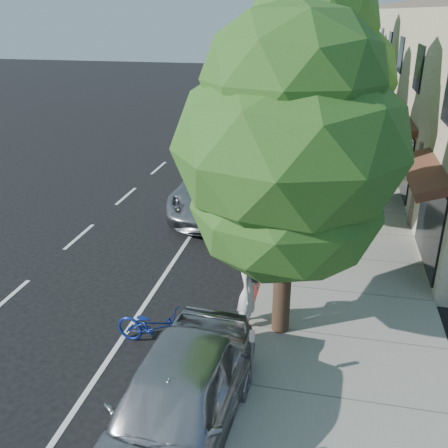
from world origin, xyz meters
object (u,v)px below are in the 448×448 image
(dark_sedan, at_px, (276,157))
(white_pickup, at_px, (289,134))
(street_tree_3, at_px, (323,44))
(pedestrian, at_px, (369,159))
(street_tree_1, at_px, (309,82))
(bicycle, at_px, (154,327))
(street_tree_2, at_px, (317,68))
(street_tree_4, at_px, (325,47))
(street_tree_5, at_px, (328,43))
(silver_suv, at_px, (220,186))
(near_car_a, at_px, (175,404))
(street_tree_0, at_px, (289,151))
(dark_suv_far, at_px, (276,105))
(cyclist, at_px, (249,292))

(dark_sedan, distance_m, white_pickup, 4.95)
(street_tree_3, distance_m, pedestrian, 7.75)
(street_tree_1, distance_m, bicycle, 8.72)
(pedestrian, bearing_deg, street_tree_1, 30.83)
(street_tree_2, distance_m, pedestrian, 4.46)
(street_tree_4, height_order, street_tree_5, street_tree_4)
(street_tree_5, height_order, bicycle, street_tree_5)
(silver_suv, height_order, near_car_a, silver_suv)
(street_tree_0, xyz_separation_m, street_tree_2, (0.00, 12.00, 0.38))
(street_tree_1, bearing_deg, dark_sedan, 104.03)
(bicycle, bearing_deg, pedestrian, -14.61)
(street_tree_3, distance_m, street_tree_5, 12.01)
(bicycle, distance_m, silver_suv, 8.52)
(pedestrian, bearing_deg, street_tree_2, -36.23)
(street_tree_5, distance_m, dark_sedan, 18.37)
(dark_sedan, xyz_separation_m, dark_suv_far, (-1.57, 13.08, 0.05))
(street_tree_3, height_order, bicycle, street_tree_3)
(street_tree_1, bearing_deg, dark_suv_far, 99.18)
(street_tree_4, bearing_deg, near_car_a, -92.91)
(street_tree_2, bearing_deg, near_car_a, -95.16)
(street_tree_5, bearing_deg, street_tree_4, -90.00)
(street_tree_0, xyz_separation_m, pedestrian, (2.48, 12.02, -3.32))
(bicycle, relative_size, pedestrian, 1.02)
(bicycle, height_order, white_pickup, white_pickup)
(pedestrian, bearing_deg, dark_suv_far, -103.77)
(street_tree_2, xyz_separation_m, dark_sedan, (-1.53, 0.11, -3.87))
(dark_suv_far, bearing_deg, dark_sedan, -80.19)
(street_tree_1, relative_size, near_car_a, 1.64)
(silver_suv, relative_size, dark_suv_far, 1.23)
(street_tree_1, bearing_deg, street_tree_3, 90.00)
(street_tree_4, bearing_deg, pedestrian, -78.28)
(street_tree_4, xyz_separation_m, dark_suv_far, (-3.10, 1.19, -3.90))
(white_pickup, relative_size, near_car_a, 1.06)
(cyclist, bearing_deg, pedestrian, -10.27)
(street_tree_1, distance_m, dark_suv_far, 19.85)
(silver_suv, height_order, dark_sedan, silver_suv)
(street_tree_2, distance_m, near_car_a, 16.04)
(street_tree_2, relative_size, pedestrian, 4.28)
(cyclist, relative_size, pedestrian, 1.13)
(street_tree_4, distance_m, dark_suv_far, 5.13)
(cyclist, xyz_separation_m, white_pickup, (-0.64, 16.99, -0.24))
(street_tree_4, height_order, white_pickup, street_tree_4)
(street_tree_4, distance_m, white_pickup, 8.16)
(bicycle, height_order, near_car_a, near_car_a)
(street_tree_0, relative_size, pedestrian, 4.09)
(street_tree_5, relative_size, dark_suv_far, 1.41)
(street_tree_0, bearing_deg, street_tree_1, 90.00)
(dark_sedan, bearing_deg, street_tree_4, 88.91)
(street_tree_3, distance_m, silver_suv, 11.79)
(white_pickup, bearing_deg, street_tree_0, -88.80)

